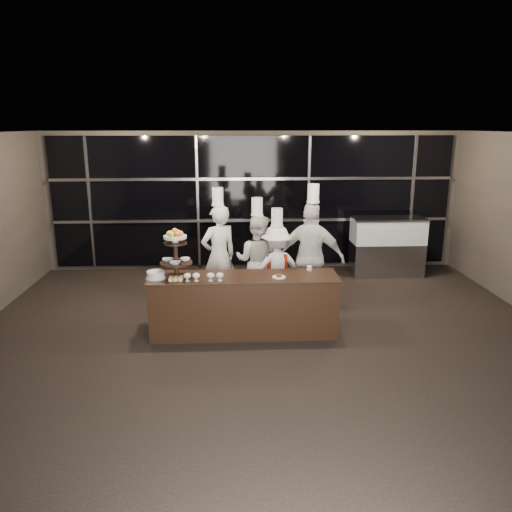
{
  "coord_description": "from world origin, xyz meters",
  "views": [
    {
      "loc": [
        -0.49,
        -5.83,
        3.11
      ],
      "look_at": [
        -0.11,
        1.63,
        1.15
      ],
      "focal_mm": 35.0,
      "sensor_mm": 36.0,
      "label": 1
    }
  ],
  "objects_px": {
    "display_case": "(387,243)",
    "chef_b": "(257,260)",
    "layer_cake": "(156,275)",
    "buffet_counter": "(244,305)",
    "chef_a": "(219,255)",
    "chef_c": "(276,268)",
    "display_stand": "(176,250)",
    "chef_d": "(311,257)"
  },
  "relations": [
    {
      "from": "buffet_counter",
      "to": "display_case",
      "type": "distance_m",
      "value": 4.32
    },
    {
      "from": "buffet_counter",
      "to": "chef_a",
      "type": "xyz_separation_m",
      "value": [
        -0.4,
        1.24,
        0.46
      ]
    },
    {
      "from": "buffet_counter",
      "to": "layer_cake",
      "type": "distance_m",
      "value": 1.4
    },
    {
      "from": "chef_a",
      "to": "chef_b",
      "type": "height_order",
      "value": "chef_a"
    },
    {
      "from": "layer_cake",
      "to": "chef_d",
      "type": "distance_m",
      "value": 2.63
    },
    {
      "from": "display_case",
      "to": "chef_b",
      "type": "distance_m",
      "value": 3.33
    },
    {
      "from": "display_case",
      "to": "layer_cake",
      "type": "bearing_deg",
      "value": -145.64
    },
    {
      "from": "chef_c",
      "to": "buffet_counter",
      "type": "bearing_deg",
      "value": -120.35
    },
    {
      "from": "layer_cake",
      "to": "display_case",
      "type": "relative_size",
      "value": 0.2
    },
    {
      "from": "buffet_counter",
      "to": "chef_d",
      "type": "distance_m",
      "value": 1.54
    },
    {
      "from": "display_case",
      "to": "chef_d",
      "type": "xyz_separation_m",
      "value": [
        -1.96,
        -2.09,
        0.27
      ]
    },
    {
      "from": "buffet_counter",
      "to": "chef_c",
      "type": "xyz_separation_m",
      "value": [
        0.59,
        1.0,
        0.29
      ]
    },
    {
      "from": "display_stand",
      "to": "chef_b",
      "type": "height_order",
      "value": "chef_b"
    },
    {
      "from": "display_case",
      "to": "chef_c",
      "type": "relative_size",
      "value": 0.85
    },
    {
      "from": "display_stand",
      "to": "chef_c",
      "type": "relative_size",
      "value": 0.42
    },
    {
      "from": "layer_cake",
      "to": "display_case",
      "type": "bearing_deg",
      "value": 34.36
    },
    {
      "from": "layer_cake",
      "to": "buffet_counter",
      "type": "bearing_deg",
      "value": 2.2
    },
    {
      "from": "display_case",
      "to": "display_stand",
      "type": "bearing_deg",
      "value": -144.2
    },
    {
      "from": "chef_a",
      "to": "chef_b",
      "type": "relative_size",
      "value": 1.09
    },
    {
      "from": "chef_a",
      "to": "chef_c",
      "type": "xyz_separation_m",
      "value": [
        0.98,
        -0.24,
        -0.17
      ]
    },
    {
      "from": "display_stand",
      "to": "chef_a",
      "type": "bearing_deg",
      "value": 64.13
    },
    {
      "from": "chef_d",
      "to": "chef_c",
      "type": "bearing_deg",
      "value": 168.09
    },
    {
      "from": "layer_cake",
      "to": "chef_a",
      "type": "relative_size",
      "value": 0.14
    },
    {
      "from": "layer_cake",
      "to": "chef_d",
      "type": "xyz_separation_m",
      "value": [
        2.46,
        0.93,
        -0.01
      ]
    },
    {
      "from": "buffet_counter",
      "to": "display_stand",
      "type": "distance_m",
      "value": 1.33
    },
    {
      "from": "display_stand",
      "to": "layer_cake",
      "type": "height_order",
      "value": "display_stand"
    },
    {
      "from": "chef_b",
      "to": "chef_a",
      "type": "bearing_deg",
      "value": -178.12
    },
    {
      "from": "display_stand",
      "to": "buffet_counter",
      "type": "bearing_deg",
      "value": 0.01
    },
    {
      "from": "display_case",
      "to": "chef_d",
      "type": "bearing_deg",
      "value": -133.1
    },
    {
      "from": "buffet_counter",
      "to": "chef_b",
      "type": "distance_m",
      "value": 1.34
    },
    {
      "from": "buffet_counter",
      "to": "layer_cake",
      "type": "relative_size",
      "value": 9.47
    },
    {
      "from": "display_case",
      "to": "chef_d",
      "type": "relative_size",
      "value": 0.69
    },
    {
      "from": "display_stand",
      "to": "chef_a",
      "type": "distance_m",
      "value": 1.44
    },
    {
      "from": "display_stand",
      "to": "layer_cake",
      "type": "distance_m",
      "value": 0.48
    },
    {
      "from": "buffet_counter",
      "to": "display_stand",
      "type": "height_order",
      "value": "display_stand"
    },
    {
      "from": "layer_cake",
      "to": "display_case",
      "type": "height_order",
      "value": "display_case"
    },
    {
      "from": "display_case",
      "to": "chef_b",
      "type": "xyz_separation_m",
      "value": [
        -2.85,
        -1.71,
        0.14
      ]
    },
    {
      "from": "display_stand",
      "to": "chef_b",
      "type": "bearing_deg",
      "value": 44.9
    },
    {
      "from": "chef_b",
      "to": "chef_d",
      "type": "relative_size",
      "value": 0.88
    },
    {
      "from": "buffet_counter",
      "to": "chef_c",
      "type": "bearing_deg",
      "value": 59.65
    },
    {
      "from": "buffet_counter",
      "to": "chef_a",
      "type": "height_order",
      "value": "chef_a"
    },
    {
      "from": "chef_b",
      "to": "display_case",
      "type": "bearing_deg",
      "value": 30.92
    }
  ]
}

